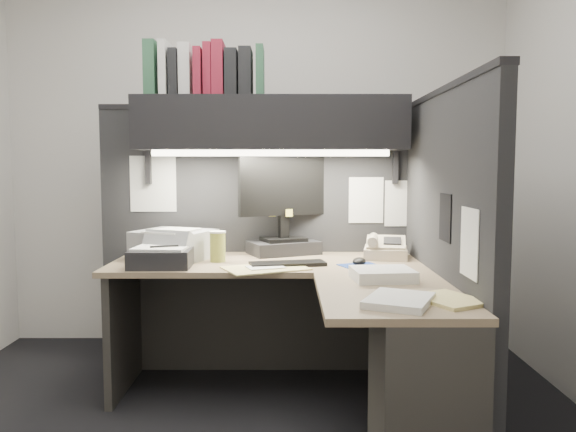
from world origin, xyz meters
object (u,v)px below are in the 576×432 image
(desk, at_px, (332,343))
(notebook_stack, at_px, (161,258))
(overhead_shelf, at_px, (271,124))
(keyboard, at_px, (288,264))
(printer, at_px, (174,244))
(telephone, at_px, (386,249))
(coffee_cup, at_px, (218,247))
(monitor, at_px, (284,215))

(desk, distance_m, notebook_stack, 1.01)
(overhead_shelf, distance_m, notebook_stack, 0.99)
(keyboard, height_order, printer, printer)
(desk, height_order, notebook_stack, notebook_stack)
(keyboard, height_order, telephone, telephone)
(desk, xyz_separation_m, printer, (-0.86, 0.67, 0.37))
(telephone, xyz_separation_m, printer, (-1.21, -0.01, 0.03))
(overhead_shelf, relative_size, keyboard, 3.88)
(telephone, bearing_deg, desk, -107.71)
(desk, bearing_deg, keyboard, 115.97)
(desk, distance_m, keyboard, 0.55)
(overhead_shelf, bearing_deg, keyboard, -73.89)
(keyboard, height_order, coffee_cup, coffee_cup)
(overhead_shelf, xyz_separation_m, printer, (-0.55, -0.09, -0.69))
(keyboard, distance_m, coffee_cup, 0.41)
(overhead_shelf, height_order, keyboard, overhead_shelf)
(telephone, bearing_deg, printer, -169.31)
(keyboard, height_order, notebook_stack, notebook_stack)
(desk, xyz_separation_m, monitor, (-0.23, 0.82, 0.53))
(coffee_cup, xyz_separation_m, notebook_stack, (-0.28, -0.16, -0.03))
(monitor, bearing_deg, coffee_cup, -166.68)
(telephone, xyz_separation_m, coffee_cup, (-0.95, -0.13, 0.03))
(desk, bearing_deg, monitor, 105.64)
(desk, relative_size, telephone, 6.76)
(telephone, relative_size, notebook_stack, 0.80)
(overhead_shelf, relative_size, telephone, 6.17)
(desk, xyz_separation_m, keyboard, (-0.20, 0.42, 0.30))
(keyboard, bearing_deg, notebook_stack, 170.99)
(printer, height_order, notebook_stack, printer)
(telephone, relative_size, printer, 0.63)
(overhead_shelf, distance_m, telephone, 0.98)
(keyboard, xyz_separation_m, notebook_stack, (-0.66, -0.03, 0.04))
(overhead_shelf, xyz_separation_m, keyboard, (0.10, -0.33, -0.76))
(monitor, bearing_deg, overhead_shelf, -160.41)
(monitor, bearing_deg, telephone, -37.16)
(notebook_stack, bearing_deg, keyboard, 2.88)
(monitor, bearing_deg, notebook_stack, -169.35)
(desk, distance_m, monitor, 1.00)
(notebook_stack, bearing_deg, telephone, 13.20)
(overhead_shelf, distance_m, monitor, 0.54)
(printer, bearing_deg, coffee_cup, -1.72)
(printer, xyz_separation_m, notebook_stack, (-0.01, -0.28, -0.03))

